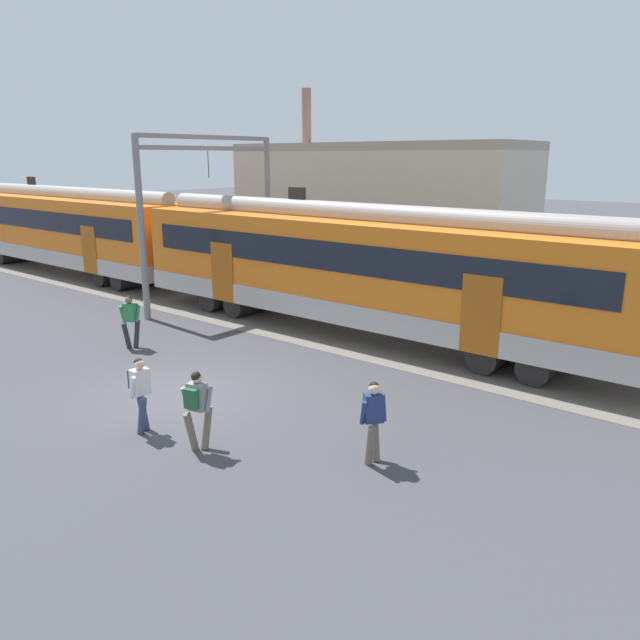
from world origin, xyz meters
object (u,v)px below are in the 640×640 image
at_px(commuter_train, 71,229).
at_px(pedestrian_green, 131,317).
at_px(pedestrian_grey, 197,404).
at_px(pedestrian_white, 140,388).
at_px(pedestrian_navy, 373,415).

distance_m(commuter_train, pedestrian_green, 14.47).
bearing_deg(pedestrian_grey, pedestrian_green, 155.15).
bearing_deg(pedestrian_grey, pedestrian_white, -173.02).
xyz_separation_m(pedestrian_white, pedestrian_navy, (4.61, 1.98, 0.00)).
bearing_deg(pedestrian_green, commuter_train, 156.94).
bearing_deg(pedestrian_green, pedestrian_grey, -24.85).
distance_m(commuter_train, pedestrian_grey, 22.17).
relative_size(pedestrian_green, pedestrian_grey, 1.00).
height_order(pedestrian_white, pedestrian_grey, same).
bearing_deg(pedestrian_navy, commuter_train, 163.00).
bearing_deg(commuter_train, pedestrian_navy, -17.00).
bearing_deg(pedestrian_navy, pedestrian_white, -156.82).
xyz_separation_m(pedestrian_green, pedestrian_white, (5.39, -3.44, 0.00)).
height_order(pedestrian_grey, pedestrian_navy, same).
distance_m(pedestrian_green, pedestrian_white, 6.39).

